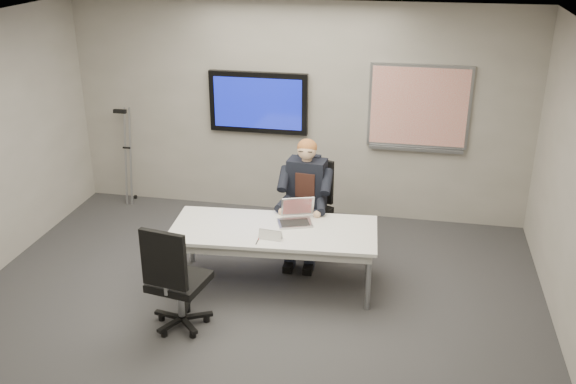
% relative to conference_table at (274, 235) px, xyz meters
% --- Properties ---
extents(floor, '(6.00, 6.00, 0.02)m').
position_rel_conference_table_xyz_m(floor, '(-0.13, -1.01, -0.59)').
color(floor, '#333336').
rests_on(floor, ground).
extents(ceiling, '(6.00, 6.00, 0.02)m').
position_rel_conference_table_xyz_m(ceiling, '(-0.13, -1.01, 2.21)').
color(ceiling, white).
rests_on(ceiling, wall_back).
extents(wall_back, '(6.00, 0.02, 2.80)m').
position_rel_conference_table_xyz_m(wall_back, '(-0.13, 1.99, 0.81)').
color(wall_back, gray).
rests_on(wall_back, ground).
extents(conference_table, '(2.24, 1.07, 0.67)m').
position_rel_conference_table_xyz_m(conference_table, '(0.00, 0.00, 0.00)').
color(conference_table, white).
rests_on(conference_table, ground).
extents(tv_display, '(1.30, 0.09, 0.80)m').
position_rel_conference_table_xyz_m(tv_display, '(-0.63, 1.94, 0.91)').
color(tv_display, black).
rests_on(tv_display, wall_back).
extents(whiteboard, '(1.25, 0.08, 1.10)m').
position_rel_conference_table_xyz_m(whiteboard, '(1.42, 1.96, 0.94)').
color(whiteboard, '#999CA2').
rests_on(whiteboard, wall_back).
extents(office_chair_far, '(0.66, 0.66, 1.09)m').
position_rel_conference_table_xyz_m(office_chair_far, '(0.23, 0.93, -0.25)').
color(office_chair_far, black).
rests_on(office_chair_far, ground).
extents(office_chair_near, '(0.62, 0.62, 1.13)m').
position_rel_conference_table_xyz_m(office_chair_near, '(-0.72, -1.00, -0.24)').
color(office_chair_near, black).
rests_on(office_chair_near, ground).
extents(seated_person, '(0.46, 0.78, 1.41)m').
position_rel_conference_table_xyz_m(seated_person, '(0.21, 0.67, -0.03)').
color(seated_person, '#1F2333').
rests_on(seated_person, office_chair_far).
extents(crutch, '(0.35, 0.54, 1.44)m').
position_rel_conference_table_xyz_m(crutch, '(-2.46, 1.81, 0.11)').
color(crutch, '#9A9CA1').
rests_on(crutch, ground).
extents(laptop, '(0.42, 0.44, 0.25)m').
position_rel_conference_table_xyz_m(laptop, '(0.20, 0.22, 0.14)').
color(laptop, '#AEAEB1').
rests_on(laptop, conference_table).
extents(name_tent, '(0.25, 0.09, 0.10)m').
position_rel_conference_table_xyz_m(name_tent, '(0.02, -0.24, 0.13)').
color(name_tent, silver).
rests_on(name_tent, conference_table).
extents(pen, '(0.01, 0.13, 0.01)m').
position_rel_conference_table_xyz_m(pen, '(-0.09, -0.33, 0.08)').
color(pen, black).
rests_on(pen, conference_table).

